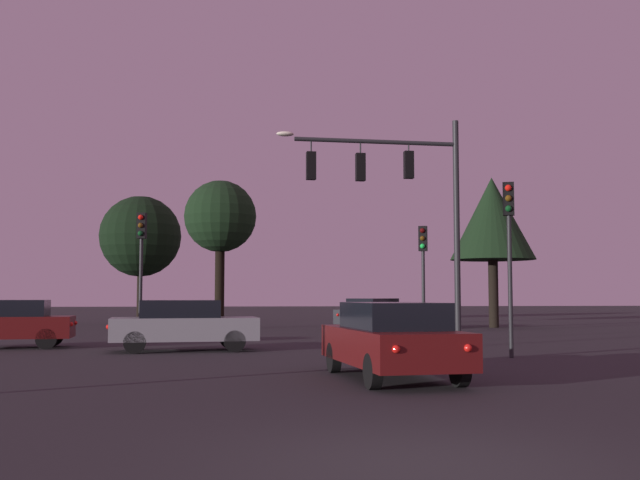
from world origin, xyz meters
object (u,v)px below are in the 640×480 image
traffic_light_median (141,251)px  car_crossing_left (183,324)px  car_crossing_right (7,323)px  tree_left_far (140,236)px  traffic_signal_mast_arm (403,190)px  traffic_light_corner_left (509,234)px  tree_center_horizon (492,219)px  car_far_lane (374,313)px  tree_behind_sign (220,218)px  traffic_light_corner_right (423,259)px  car_nearside_lane (392,339)px

traffic_light_median → car_crossing_left: bearing=-64.5°
car_crossing_right → tree_left_far: size_ratio=0.56×
traffic_signal_mast_arm → car_crossing_right: 13.33m
traffic_light_corner_left → traffic_light_median: traffic_light_corner_left is taller
traffic_light_corner_left → car_crossing_right: traffic_light_corner_left is taller
tree_left_far → tree_center_horizon: size_ratio=0.97×
tree_left_far → traffic_light_median: bearing=-83.3°
car_crossing_right → car_far_lane: bearing=38.5°
traffic_light_corner_left → tree_center_horizon: size_ratio=0.60×
tree_center_horizon → tree_behind_sign: bearing=179.0°
traffic_light_corner_left → tree_left_far: 29.12m
tree_left_far → tree_center_horizon: 20.51m
traffic_light_corner_right → car_nearside_lane: size_ratio=0.88×
traffic_light_median → tree_center_horizon: 20.26m
traffic_signal_mast_arm → car_crossing_left: bearing=-173.3°
traffic_light_median → car_nearside_lane: size_ratio=0.95×
traffic_light_corner_right → car_nearside_lane: traffic_light_corner_right is taller
tree_left_far → tree_center_horizon: (18.95, -7.85, 0.47)m
tree_center_horizon → car_nearside_lane: bearing=-114.5°
car_far_lane → tree_behind_sign: bearing=165.3°
tree_behind_sign → car_nearside_lane: bearing=-81.0°
tree_behind_sign → car_crossing_left: bearing=-93.4°
car_crossing_left → tree_center_horizon: (15.03, 14.72, 4.86)m
traffic_signal_mast_arm → car_crossing_right: bearing=175.2°
traffic_light_median → tree_behind_sign: bearing=77.3°
traffic_signal_mast_arm → traffic_light_corner_right: (1.31, 2.50, -2.13)m
traffic_light_corner_left → car_far_lane: 16.75m
car_nearside_lane → car_crossing_right: bearing=135.2°
car_far_lane → traffic_light_corner_left: bearing=-88.4°
tree_left_far → car_crossing_left: bearing=-80.1°
traffic_light_corner_right → tree_behind_sign: (-7.39, 11.65, 2.63)m
car_crossing_left → tree_left_far: bearing=99.9°
car_crossing_right → tree_center_horizon: size_ratio=0.54×
traffic_signal_mast_arm → car_crossing_right: size_ratio=1.75×
car_crossing_right → car_far_lane: 17.88m
traffic_light_median → car_crossing_right: bearing=-157.2°
traffic_light_corner_right → car_far_lane: traffic_light_corner_right is taller
traffic_light_median → tree_center_horizon: tree_center_horizon is taller
car_far_lane → traffic_signal_mast_arm: bearing=-96.6°
car_nearside_lane → tree_behind_sign: size_ratio=0.64×
car_nearside_lane → tree_center_horizon: bearing=65.5°
traffic_light_corner_left → tree_behind_sign: tree_behind_sign is taller
car_far_lane → tree_left_far: (-12.30, 9.56, 4.39)m
traffic_light_median → car_nearside_lane: 13.53m
car_crossing_left → car_far_lane: same height
traffic_signal_mast_arm → tree_left_far: (-10.88, 21.75, 0.10)m
car_far_lane → tree_center_horizon: bearing=14.4°
traffic_signal_mast_arm → traffic_light_corner_left: 5.06m
traffic_signal_mast_arm → car_far_lane: bearing=83.4°
traffic_light_median → car_nearside_lane: traffic_light_median is taller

